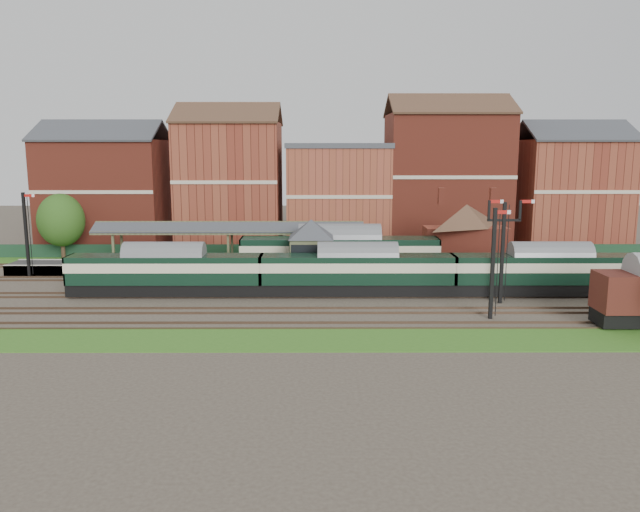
{
  "coord_description": "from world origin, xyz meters",
  "views": [
    {
      "loc": [
        -2.4,
        -50.39,
        12.24
      ],
      "look_at": [
        -2.24,
        2.0,
        3.0
      ],
      "focal_mm": 35.0,
      "sensor_mm": 36.0,
      "label": 1
    }
  ],
  "objects_px": {
    "semaphore_bracket": "(503,245)",
    "dmu_train": "(357,270)",
    "signal_box": "(311,251)",
    "platform_railcar": "(340,253)"
  },
  "relations": [
    {
      "from": "signal_box",
      "to": "semaphore_bracket",
      "type": "distance_m",
      "value": 16.16
    },
    {
      "from": "semaphore_bracket",
      "to": "dmu_train",
      "type": "xyz_separation_m",
      "value": [
        -11.21,
        2.5,
        -2.47
      ]
    },
    {
      "from": "dmu_train",
      "to": "platform_railcar",
      "type": "xyz_separation_m",
      "value": [
        -1.25,
        6.5,
        0.3
      ]
    },
    {
      "from": "signal_box",
      "to": "dmu_train",
      "type": "bearing_deg",
      "value": -40.3
    },
    {
      "from": "semaphore_bracket",
      "to": "dmu_train",
      "type": "relative_size",
      "value": 0.17
    },
    {
      "from": "dmu_train",
      "to": "platform_railcar",
      "type": "distance_m",
      "value": 6.63
    },
    {
      "from": "signal_box",
      "to": "dmu_train",
      "type": "relative_size",
      "value": 0.13
    },
    {
      "from": "semaphore_bracket",
      "to": "platform_railcar",
      "type": "height_order",
      "value": "semaphore_bracket"
    },
    {
      "from": "semaphore_bracket",
      "to": "platform_railcar",
      "type": "xyz_separation_m",
      "value": [
        -12.45,
        9.0,
        -2.17
      ]
    },
    {
      "from": "semaphore_bracket",
      "to": "signal_box",
      "type": "bearing_deg",
      "value": 159.08
    }
  ]
}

